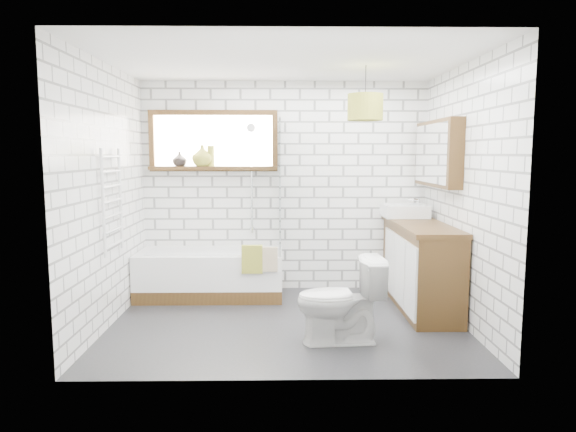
{
  "coord_description": "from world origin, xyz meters",
  "views": [
    {
      "loc": [
        -0.06,
        -4.88,
        1.65
      ],
      "look_at": [
        0.02,
        0.25,
        1.02
      ],
      "focal_mm": 32.0,
      "sensor_mm": 36.0,
      "label": 1
    }
  ],
  "objects_px": {
    "pendant": "(365,107)",
    "vanity": "(420,265)",
    "basin": "(405,211)",
    "bathtub": "(211,274)",
    "toilet": "(340,300)"
  },
  "relations": [
    {
      "from": "bathtub",
      "to": "toilet",
      "type": "xyz_separation_m",
      "value": [
        1.32,
        -1.48,
        0.11
      ]
    },
    {
      "from": "bathtub",
      "to": "toilet",
      "type": "bearing_deg",
      "value": -48.27
    },
    {
      "from": "bathtub",
      "to": "vanity",
      "type": "xyz_separation_m",
      "value": [
        2.31,
        -0.45,
        0.19
      ]
    },
    {
      "from": "vanity",
      "to": "toilet",
      "type": "relative_size",
      "value": 2.12
    },
    {
      "from": "vanity",
      "to": "pendant",
      "type": "bearing_deg",
      "value": -157.2
    },
    {
      "from": "bathtub",
      "to": "basin",
      "type": "relative_size",
      "value": 3.34
    },
    {
      "from": "vanity",
      "to": "toilet",
      "type": "distance_m",
      "value": 1.43
    },
    {
      "from": "basin",
      "to": "toilet",
      "type": "relative_size",
      "value": 0.65
    },
    {
      "from": "pendant",
      "to": "vanity",
      "type": "bearing_deg",
      "value": 22.8
    },
    {
      "from": "vanity",
      "to": "basin",
      "type": "height_order",
      "value": "basin"
    },
    {
      "from": "bathtub",
      "to": "vanity",
      "type": "height_order",
      "value": "vanity"
    },
    {
      "from": "bathtub",
      "to": "vanity",
      "type": "relative_size",
      "value": 1.02
    },
    {
      "from": "vanity",
      "to": "pendant",
      "type": "xyz_separation_m",
      "value": [
        -0.67,
        -0.28,
        1.64
      ]
    },
    {
      "from": "vanity",
      "to": "bathtub",
      "type": "bearing_deg",
      "value": 168.93
    },
    {
      "from": "vanity",
      "to": "basin",
      "type": "bearing_deg",
      "value": 96.84
    }
  ]
}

